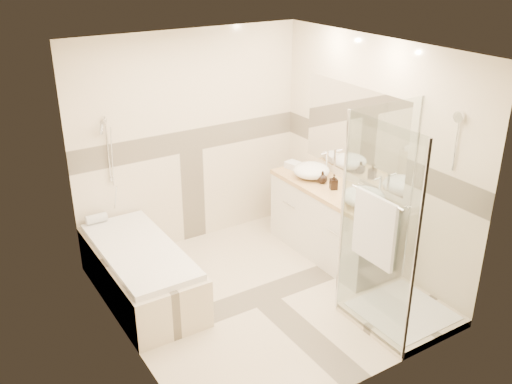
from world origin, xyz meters
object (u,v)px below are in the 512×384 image
vessel_sink_near (311,170)px  amenity_bottle_b (323,177)px  amenity_bottle_a (334,182)px  bathtub (141,270)px  shower_enclosure (392,273)px  vessel_sink_far (363,197)px  vanity (330,221)px

vessel_sink_near → amenity_bottle_b: bearing=-90.0°
amenity_bottle_a → bathtub: bearing=169.4°
shower_enclosure → vessel_sink_far: bearing=69.9°
bathtub → amenity_bottle_a: (2.13, -0.40, 0.63)m
amenity_bottle_a → vanity: bearing=68.1°
vanity → vessel_sink_far: size_ratio=3.65×
amenity_bottle_b → shower_enclosure: bearing=-100.9°
bathtub → vanity: vanity is taller
amenity_bottle_a → vessel_sink_near: bearing=90.0°
bathtub → vessel_sink_far: (2.13, -0.88, 0.63)m
vessel_sink_far → amenity_bottle_b: size_ratio=3.11×
vanity → vessel_sink_near: vessel_sink_near is taller
shower_enclosure → amenity_bottle_a: (0.27, 1.22, 0.43)m
vanity → vessel_sink_far: (-0.02, -0.53, 0.51)m
amenity_bottle_b → amenity_bottle_a: bearing=-90.0°
bathtub → amenity_bottle_a: amenity_bottle_a is taller
shower_enclosure → vessel_sink_near: bearing=80.5°
bathtub → shower_enclosure: (1.86, -1.62, 0.20)m
vessel_sink_far → amenity_bottle_b: bearing=90.0°
vessel_sink_far → amenity_bottle_a: size_ratio=2.56×
shower_enclosure → amenity_bottle_a: size_ratio=11.76×
vanity → shower_enclosure: 1.31m
bathtub → vessel_sink_near: bearing=0.1°
vanity → amenity_bottle_a: size_ratio=9.34×
bathtub → amenity_bottle_b: (2.13, -0.20, 0.61)m
bathtub → amenity_bottle_b: size_ratio=11.89×
vanity → amenity_bottle_b: 0.52m
vanity → amenity_bottle_b: bearing=97.8°
amenity_bottle_a → amenity_bottle_b: amenity_bottle_a is taller
amenity_bottle_b → vessel_sink_near: bearing=90.0°
bathtub → vessel_sink_far: vessel_sink_far is taller
vanity → vessel_sink_far: bearing=-92.2°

